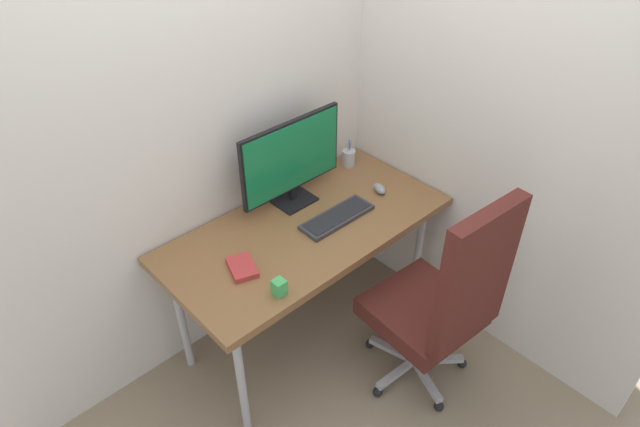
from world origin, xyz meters
TOP-DOWN VIEW (x-y plane):
  - ground_plane at (0.00, 0.00)m, footprint 8.00×8.00m
  - wall_back at (0.00, 0.38)m, footprint 3.15×0.04m
  - wall_side_right at (0.75, -0.25)m, footprint 0.04×2.41m
  - desk at (0.00, 0.00)m, footprint 1.44×0.70m
  - office_chair at (0.22, -0.69)m, footprint 0.54×0.57m
  - monitor at (0.09, 0.20)m, footprint 0.61×0.16m
  - keyboard at (0.15, -0.06)m, footprint 0.40×0.14m
  - mouse at (0.48, -0.05)m, footprint 0.08×0.10m
  - pen_holder at (0.55, 0.25)m, footprint 0.07×0.07m
  - notebook at (-0.42, -0.04)m, footprint 0.15×0.19m
  - desk_clamp_accessory at (-0.39, -0.27)m, footprint 0.05×0.05m

SIDE VIEW (x-z plane):
  - ground_plane at x=0.00m, z-range 0.00..0.00m
  - office_chair at x=0.22m, z-range 0.01..1.20m
  - desk at x=0.00m, z-range 0.32..1.07m
  - keyboard at x=0.15m, z-range 0.75..0.78m
  - notebook at x=-0.42m, z-range 0.75..0.78m
  - mouse at x=0.48m, z-range 0.75..0.80m
  - desk_clamp_accessory at x=-0.39m, z-range 0.75..0.83m
  - pen_holder at x=0.55m, z-range 0.72..0.88m
  - monitor at x=0.09m, z-range 0.77..1.23m
  - wall_back at x=0.00m, z-range 0.00..2.80m
  - wall_side_right at x=0.75m, z-range 0.00..2.80m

